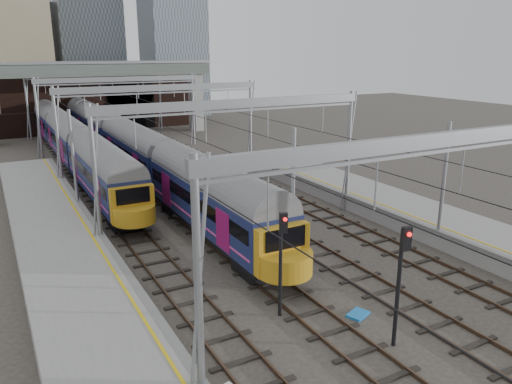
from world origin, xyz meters
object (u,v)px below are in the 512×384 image
train_main (116,138)px  signal_near_left (282,251)px  signal_near_centre (401,272)px  train_second (59,129)px

train_main → signal_near_left: (-1.14, -32.64, 0.45)m
train_main → signal_near_centre: size_ratio=13.19×
train_main → train_second: 9.77m
train_main → signal_near_centre: bearing=-87.7°
train_main → signal_near_centre: signal_near_centre is taller
train_main → train_second: size_ratio=1.03×
signal_near_left → train_second: bearing=116.6°
train_main → signal_near_left: train_main is taller
signal_near_centre → train_main: bearing=105.5°
train_main → train_second: (-4.00, 8.91, -0.05)m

